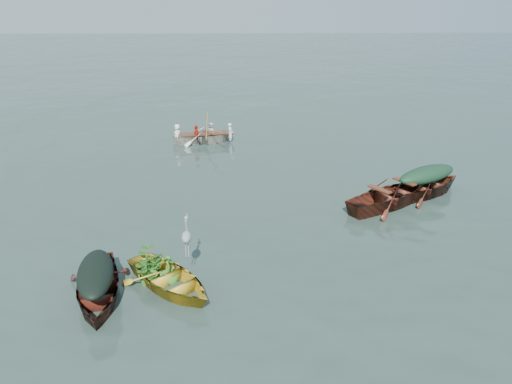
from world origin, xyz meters
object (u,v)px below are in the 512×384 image
rowed_boat (205,143)px  dark_covered_boat (99,298)px  green_tarp_boat (424,196)px  heron (187,243)px  open_wooden_boat (390,206)px  yellow_dinghy (170,289)px

rowed_boat → dark_covered_boat: bearing=160.9°
green_tarp_boat → rowed_boat: (-7.29, 6.17, 0.00)m
dark_covered_boat → heron: bearing=10.2°
green_tarp_boat → heron: size_ratio=4.53×
open_wooden_boat → heron: heron is taller
yellow_dinghy → green_tarp_boat: (7.31, 5.06, 0.00)m
open_wooden_boat → yellow_dinghy: bearing=92.5°
yellow_dinghy → dark_covered_boat: 1.48m
yellow_dinghy → dark_covered_boat: dark_covered_boat is taller
yellow_dinghy → open_wooden_boat: bearing=-7.9°
yellow_dinghy → rowed_boat: same height
yellow_dinghy → green_tarp_boat: size_ratio=0.75×
yellow_dinghy → heron: 1.04m
open_wooden_boat → heron: 6.92m
open_wooden_boat → rowed_boat: size_ratio=1.23×
green_tarp_boat → rowed_boat: green_tarp_boat is taller
dark_covered_boat → heron: size_ratio=3.86×
yellow_dinghy → green_tarp_boat: green_tarp_boat is taller
heron → rowed_boat: bearing=48.2°
green_tarp_boat → heron: heron is taller
green_tarp_boat → open_wooden_boat: open_wooden_boat is taller
heron → green_tarp_boat: bearing=-9.8°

